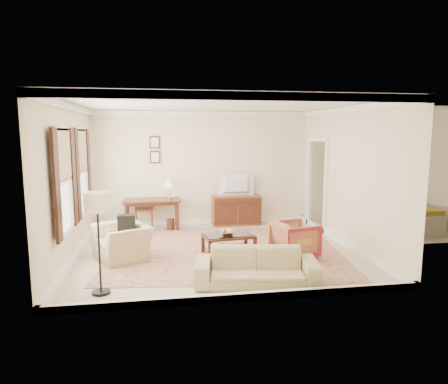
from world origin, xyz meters
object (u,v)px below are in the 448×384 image
object	(u,v)px
tv	(236,178)
writing_desk	(152,204)
sideboard	(236,210)
sofa	(257,261)
coffee_table	(229,239)
striped_armchair	(295,238)
club_armchair	(122,236)

from	to	relation	value
tv	writing_desk	bearing A→B (deg)	4.11
sideboard	sofa	bearing A→B (deg)	-96.45
coffee_table	striped_armchair	xyz separation A→B (m)	(1.21, -0.38, 0.07)
tv	striped_armchair	bearing A→B (deg)	101.48
tv	club_armchair	size ratio (longest dim) A/B	0.91
coffee_table	sofa	bearing A→B (deg)	-84.00
writing_desk	club_armchair	xyz separation A→B (m)	(-0.51, -2.29, -0.20)
tv	coffee_table	size ratio (longest dim) A/B	0.88
tv	club_armchair	bearing A→B (deg)	42.82
sofa	club_armchair	bearing A→B (deg)	152.58
sideboard	sofa	distance (m)	4.12
sideboard	tv	size ratio (longest dim) A/B	1.36
sideboard	striped_armchair	world-z (taller)	same
writing_desk	club_armchair	distance (m)	2.36
tv	coffee_table	world-z (taller)	tv
writing_desk	tv	xyz separation A→B (m)	(2.13, 0.15, 0.58)
coffee_table	striped_armchair	distance (m)	1.27
club_armchair	sofa	distance (m)	2.72
club_armchair	sofa	size ratio (longest dim) A/B	0.53
club_armchair	sofa	bearing A→B (deg)	26.33
writing_desk	sofa	xyz separation A→B (m)	(1.67, -3.93, -0.26)
striped_armchair	club_armchair	world-z (taller)	club_armchair
sofa	tv	bearing A→B (deg)	92.94
coffee_table	striped_armchair	bearing A→B (deg)	-17.20
club_armchair	writing_desk	bearing A→B (deg)	140.66
club_armchair	striped_armchair	bearing A→B (deg)	55.84
sideboard	club_armchair	world-z (taller)	club_armchair
coffee_table	writing_desk	bearing A→B (deg)	122.75
tv	coffee_table	distance (m)	2.72
sideboard	club_armchair	xyz separation A→B (m)	(-2.64, -2.47, 0.06)
coffee_table	tv	bearing A→B (deg)	75.77
club_armchair	coffee_table	bearing A→B (deg)	62.04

